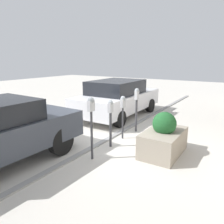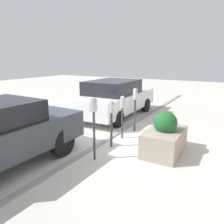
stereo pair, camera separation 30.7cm
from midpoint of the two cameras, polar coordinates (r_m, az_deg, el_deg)
The scene contains 8 objects.
ground_plane at distance 6.64m, azimuth -1.98°, elevation -7.43°, with size 40.00×40.00×0.00m, color beige.
curb_strip at distance 6.67m, azimuth -2.57°, elevation -7.14°, with size 19.00×0.16×0.04m.
parking_meter_nearest at distance 5.11m, azimuth -6.51°, elevation -0.70°, with size 0.18×0.16×1.54m.
parking_meter_second at distance 5.92m, azimuth -1.67°, elevation -1.06°, with size 0.16×0.13×1.32m.
parking_meter_middle at distance 6.54m, azimuth 1.41°, elevation 1.28°, with size 0.17×0.15×1.33m.
parking_meter_fourth at distance 7.25m, azimuth 4.85°, elevation 2.56°, with size 0.17×0.15×1.47m.
planter_box at distance 5.80m, azimuth 12.10°, elevation -6.52°, with size 1.44×0.86×1.11m.
parked_car_middle at distance 9.26m, azimuth -0.34°, elevation 3.75°, with size 4.45×1.98×1.53m.
Camera 2 is at (-5.34, -3.14, 2.40)m, focal length 35.00 mm.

